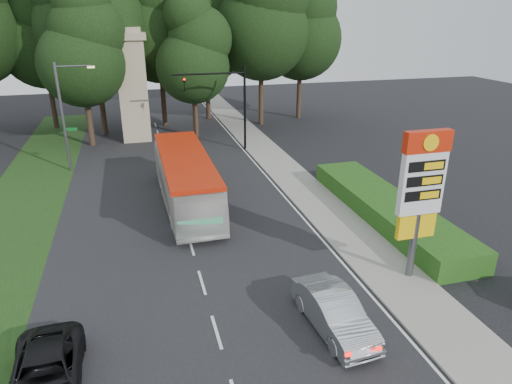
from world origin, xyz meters
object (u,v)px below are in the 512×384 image
object	(u,v)px
traffic_signal_mast	(229,97)
suv_charcoal	(46,375)
monument	(132,85)
sedan_silver	(334,312)
streetlight_signs	(65,113)
gas_station_pylon	(421,186)
transit_bus	(186,181)

from	to	relation	value
traffic_signal_mast	suv_charcoal	xyz separation A→B (m)	(-11.39, -24.90, -4.02)
monument	sedan_silver	world-z (taller)	monument
streetlight_signs	monument	bearing A→B (deg)	58.03
gas_station_pylon	traffic_signal_mast	world-z (taller)	traffic_signal_mast
transit_bus	suv_charcoal	xyz separation A→B (m)	(-6.20, -13.89, -0.97)
streetlight_signs	suv_charcoal	world-z (taller)	streetlight_signs
traffic_signal_mast	streetlight_signs	size ratio (longest dim) A/B	0.90
traffic_signal_mast	suv_charcoal	world-z (taller)	traffic_signal_mast
traffic_signal_mast	monument	world-z (taller)	monument
gas_station_pylon	suv_charcoal	bearing A→B (deg)	-169.02
traffic_signal_mast	monument	bearing A→B (deg)	142.00
gas_station_pylon	transit_bus	distance (m)	14.30
suv_charcoal	traffic_signal_mast	bearing A→B (deg)	63.01
streetlight_signs	suv_charcoal	size ratio (longest dim) A/B	1.70
gas_station_pylon	sedan_silver	size ratio (longest dim) A/B	1.50
sedan_silver	transit_bus	bearing A→B (deg)	101.30
traffic_signal_mast	suv_charcoal	bearing A→B (deg)	-114.57
streetlight_signs	transit_bus	xyz separation A→B (m)	(7.49, -9.02, -2.82)
gas_station_pylon	traffic_signal_mast	xyz separation A→B (m)	(-3.52, 22.00, 0.22)
gas_station_pylon	streetlight_signs	distance (m)	25.74
traffic_signal_mast	streetlight_signs	xyz separation A→B (m)	(-12.67, -1.99, -0.23)
streetlight_signs	transit_bus	distance (m)	12.06
monument	sedan_silver	distance (m)	31.41
monument	sedan_silver	size ratio (longest dim) A/B	2.20
traffic_signal_mast	suv_charcoal	size ratio (longest dim) A/B	1.53
streetlight_signs	suv_charcoal	xyz separation A→B (m)	(1.28, -22.91, -3.78)
gas_station_pylon	monument	bearing A→B (deg)	111.80
sedan_silver	suv_charcoal	size ratio (longest dim) A/B	0.97
traffic_signal_mast	suv_charcoal	distance (m)	27.67
streetlight_signs	monument	distance (m)	9.44
suv_charcoal	gas_station_pylon	bearing A→B (deg)	8.57
traffic_signal_mast	gas_station_pylon	bearing A→B (deg)	-80.91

